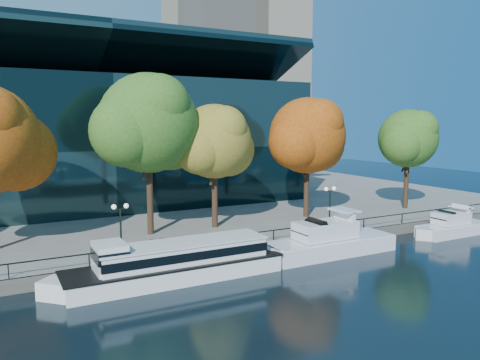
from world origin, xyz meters
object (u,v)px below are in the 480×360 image
lamp_1 (120,218)px  cruiser_far (451,226)px  cruiser_near (326,242)px  tree_3 (216,143)px  tree_4 (309,137)px  tree_5 (409,140)px  tour_boat (171,262)px  lamp_2 (330,198)px  tree_2 (150,125)px

lamp_1 → cruiser_far: bearing=-7.6°
cruiser_near → tree_3: bearing=118.5°
tree_4 → lamp_1: 22.74m
tree_5 → tour_boat: bearing=-165.4°
tour_boat → lamp_2: (16.89, 3.74, 2.63)m
tour_boat → lamp_2: 17.50m
cruiser_far → tree_4: size_ratio=0.72×
tree_3 → lamp_1: (-10.59, -6.02, -5.02)m
cruiser_near → tree_4: 13.86m
tree_5 → cruiser_far: bearing=-111.8°
lamp_1 → tree_4: bearing=15.7°
cruiser_near → lamp_2: lamp_2 is taller
tree_5 → lamp_2: tree_5 is taller
tree_2 → lamp_2: bearing=-22.4°
tour_boat → cruiser_far: 28.50m
cruiser_far → lamp_2: bearing=160.4°
cruiser_far → tree_4: tree_4 is taller
tree_3 → lamp_1: 13.17m
tour_boat → cruiser_near: cruiser_near is taller
tour_boat → cruiser_far: (28.50, -0.39, -0.42)m
cruiser_near → tree_5: 21.80m
tree_2 → lamp_1: 10.10m
tree_3 → lamp_1: size_ratio=2.89×
lamp_2 → cruiser_far: bearing=-19.6°
cruiser_far → lamp_1: 31.40m
tour_boat → cruiser_far: tour_boat is taller
lamp_2 → tree_3: bearing=145.6°
cruiser_far → lamp_1: size_ratio=2.23×
tree_5 → tree_4: bearing=174.1°
tree_2 → tour_boat: bearing=-100.7°
tour_boat → lamp_1: size_ratio=4.15×
tour_boat → tree_4: tree_4 is taller
tree_3 → lamp_1: bearing=-150.4°
cruiser_near → cruiser_far: bearing=-1.2°
tour_boat → tree_5: 33.91m
cruiser_far → cruiser_near: bearing=178.8°
tree_4 → lamp_1: bearing=-164.3°
tree_5 → lamp_2: bearing=-163.1°
tree_3 → tree_5: tree_3 is taller
cruiser_far → tree_4: (-9.72, 10.10, 8.46)m
tree_5 → cruiser_near: bearing=-155.6°
tree_4 → tree_5: 13.28m
tree_4 → tree_3: bearing=179.7°
tour_boat → tree_4: bearing=27.3°
lamp_2 → tree_2: bearing=157.6°
tour_boat → cruiser_near: 13.44m
tree_2 → tree_4: size_ratio=1.13×
tree_4 → lamp_2: tree_4 is taller
cruiser_far → tree_5: bearing=68.2°
tour_boat → tree_5: (31.98, 8.33, 7.60)m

